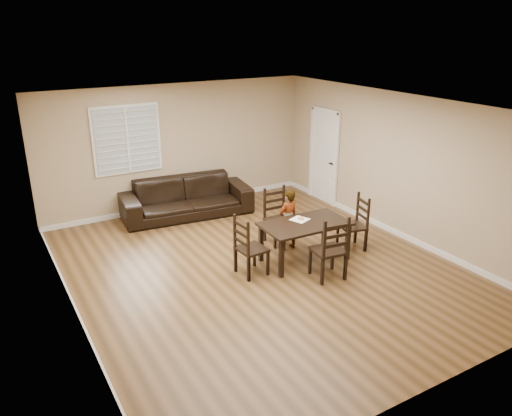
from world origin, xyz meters
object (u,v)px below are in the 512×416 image
Objects in this scene: dining_table at (305,228)px; sofa at (186,197)px; chair_far at (333,252)px; chair_right at (358,224)px; donut at (301,218)px; child at (288,220)px; chair_left at (245,249)px; chair_near at (276,217)px.

sofa is (-0.90, 3.03, -0.21)m from dining_table.
chair_far is 1.08× the size of chair_right.
dining_table is 13.53× the size of donut.
child reaches higher than chair_far.
sofa is (0.25, 3.00, -0.07)m from chair_left.
child is at bearing 90.86° from donut.
child is at bearing -63.33° from sofa.
chair_right is (2.29, -0.09, -0.01)m from chair_left.
child is 10.05× the size of donut.
chair_left is 9.10× the size of donut.
chair_far reaches higher than dining_table.
chair_near is at bearing -85.20° from chair_far.
sofa is (-0.86, 3.84, -0.10)m from chair_far.
chair_near reaches higher than chair_left.
donut is at bearing 83.09° from child.
chair_right is 0.37× the size of sofa.
dining_table is at bearing -90.22° from chair_near.
chair_far is 1.06× the size of chair_left.
dining_table is 0.54m from child.
chair_near is 1.78m from chair_far.
chair_far is 0.40× the size of sofa.
sofa is at bearing -77.45° from child.
chair_near is 0.92× the size of child.
chair_far reaches higher than chair_left.
donut is (-0.01, -0.80, 0.25)m from chair_near.
chair_near is at bearing -55.02° from chair_left.
donut is 0.04× the size of sofa.
dining_table is 1.35× the size of child.
chair_right is at bearing -140.60° from chair_far.
chair_far is 1.39m from chair_left.
donut is at bearing 83.66° from dining_table.
chair_left is 3.01m from sofa.
dining_table is 3.17m from sofa.
chair_near reaches higher than donut.
chair_right is at bearing 143.97° from child.
child is 0.42× the size of sofa.
chair_right is 8.95× the size of donut.
chair_right reaches higher than donut.
chair_far reaches higher than chair_right.
sofa reaches higher than dining_table.
chair_far is 1.01m from donut.
chair_near is at bearing -119.41° from chair_right.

